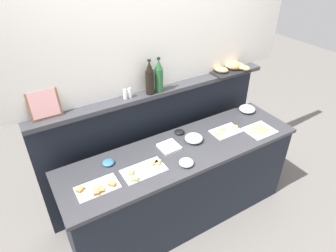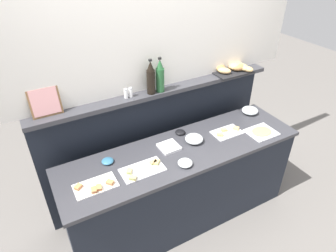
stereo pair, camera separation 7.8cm
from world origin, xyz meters
TOP-DOWN VIEW (x-y plane):
  - ground_plane at (0.00, 0.60)m, footprint 12.00×12.00m
  - buffet_counter at (0.00, 0.00)m, footprint 2.24×0.63m
  - back_ledge_unit at (0.00, 0.49)m, footprint 2.39×0.22m
  - upper_wall_panel at (0.00, 0.51)m, footprint 2.99×0.08m
  - sandwich_platter_front at (0.50, 0.02)m, footprint 0.29×0.18m
  - sandwich_platter_side at (-0.43, -0.08)m, footprint 0.35×0.20m
  - sandwich_platter_rear at (-0.82, -0.08)m, footprint 0.32×0.18m
  - cold_cuts_platter at (0.79, -0.14)m, footprint 0.27×0.23m
  - glass_bowl_large at (0.15, 0.05)m, footprint 0.17×0.17m
  - glass_bowl_medium at (-0.10, -0.19)m, footprint 0.12×0.12m
  - glass_bowl_small at (0.94, 0.19)m, footprint 0.17×0.17m
  - condiment_bowl_teal at (0.10, 0.22)m, footprint 0.09×0.09m
  - condiment_bowl_cream at (-0.65, 0.15)m, footprint 0.10×0.10m
  - napkin_stack at (-0.10, 0.08)m, footprint 0.18×0.18m
  - wine_bottle_dark at (-0.11, 0.39)m, footprint 0.08×0.08m
  - wine_bottle_green at (-0.02, 0.39)m, footprint 0.08×0.08m
  - salt_shaker at (-0.34, 0.41)m, footprint 0.03×0.03m
  - pepper_shaker at (-0.30, 0.41)m, footprint 0.03×0.03m
  - bread_basket at (0.85, 0.41)m, footprint 0.40×0.30m
  - framed_picture at (-0.98, 0.45)m, footprint 0.23×0.07m

SIDE VIEW (x-z plane):
  - ground_plane at x=0.00m, z-range 0.00..0.00m
  - buffet_counter at x=0.00m, z-range 0.00..0.89m
  - back_ledge_unit at x=0.00m, z-range 0.03..1.33m
  - cold_cuts_platter at x=0.79m, z-range 0.89..0.91m
  - sandwich_platter_side at x=-0.43m, z-range 0.88..0.92m
  - sandwich_platter_front at x=0.50m, z-range 0.88..0.92m
  - sandwich_platter_rear at x=-0.82m, z-range 0.88..0.92m
  - napkin_stack at x=-0.10m, z-range 0.89..0.91m
  - condiment_bowl_teal at x=0.10m, z-range 0.89..0.92m
  - condiment_bowl_cream at x=-0.65m, z-range 0.89..0.92m
  - glass_bowl_medium at x=-0.10m, z-range 0.89..0.94m
  - glass_bowl_large at x=0.15m, z-range 0.89..0.95m
  - glass_bowl_small at x=0.94m, z-range 0.89..0.95m
  - bread_basket at x=0.85m, z-range 1.30..1.38m
  - salt_shaker at x=-0.34m, z-range 1.30..1.38m
  - pepper_shaker at x=-0.30m, z-range 1.30..1.38m
  - framed_picture at x=-0.98m, z-range 1.30..1.53m
  - wine_bottle_dark at x=-0.11m, z-range 1.28..1.60m
  - wine_bottle_green at x=-0.02m, z-range 1.28..1.60m
  - upper_wall_panel at x=0.00m, z-range 1.30..2.60m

